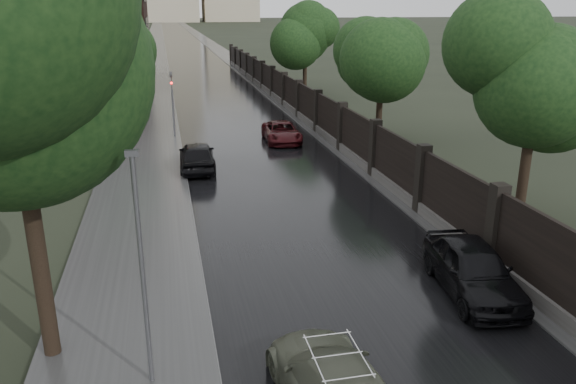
{
  "coord_description": "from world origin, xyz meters",
  "views": [
    {
      "loc": [
        -4.74,
        -8.78,
        7.59
      ],
      "look_at": [
        -0.8,
        9.15,
        1.5
      ],
      "focal_mm": 35.0,
      "sensor_mm": 36.0,
      "label": 1
    }
  ],
  "objects_px": {
    "tree_right_c": "(305,38)",
    "traffic_light": "(172,99)",
    "tree_left_far": "(109,45)",
    "tree_right_a": "(536,89)",
    "car_right_near": "(473,269)",
    "car_right_far": "(282,132)",
    "hatchback_left": "(197,156)",
    "lamp_post": "(142,271)",
    "tree_right_b": "(382,55)",
    "tree_left_near": "(10,71)"
  },
  "relations": [
    {
      "from": "tree_right_a",
      "to": "car_right_far",
      "type": "bearing_deg",
      "value": 110.97
    },
    {
      "from": "tree_left_far",
      "to": "tree_right_a",
      "type": "xyz_separation_m",
      "value": [
        15.5,
        -22.0,
        -0.29
      ]
    },
    {
      "from": "tree_right_a",
      "to": "lamp_post",
      "type": "height_order",
      "value": "tree_right_a"
    },
    {
      "from": "traffic_light",
      "to": "car_right_far",
      "type": "distance_m",
      "value": 6.74
    },
    {
      "from": "tree_right_c",
      "to": "traffic_light",
      "type": "relative_size",
      "value": 1.75
    },
    {
      "from": "car_right_near",
      "to": "traffic_light",
      "type": "bearing_deg",
      "value": 116.4
    },
    {
      "from": "car_right_near",
      "to": "tree_left_near",
      "type": "bearing_deg",
      "value": -169.04
    },
    {
      "from": "traffic_light",
      "to": "tree_right_b",
      "type": "bearing_deg",
      "value": -14.24
    },
    {
      "from": "tree_left_near",
      "to": "traffic_light",
      "type": "relative_size",
      "value": 2.29
    },
    {
      "from": "tree_left_far",
      "to": "tree_right_b",
      "type": "bearing_deg",
      "value": -27.3
    },
    {
      "from": "tree_right_a",
      "to": "tree_right_b",
      "type": "relative_size",
      "value": 1.0
    },
    {
      "from": "tree_right_c",
      "to": "lamp_post",
      "type": "height_order",
      "value": "tree_right_c"
    },
    {
      "from": "traffic_light",
      "to": "tree_right_a",
      "type": "bearing_deg",
      "value": -55.23
    },
    {
      "from": "tree_left_far",
      "to": "tree_right_b",
      "type": "xyz_separation_m",
      "value": [
        15.5,
        -8.0,
        -0.29
      ]
    },
    {
      "from": "car_right_far",
      "to": "car_right_near",
      "type": "bearing_deg",
      "value": -83.5
    },
    {
      "from": "lamp_post",
      "to": "traffic_light",
      "type": "bearing_deg",
      "value": 87.32
    },
    {
      "from": "lamp_post",
      "to": "tree_left_far",
      "type": "bearing_deg",
      "value": 95.21
    },
    {
      "from": "tree_left_near",
      "to": "car_right_far",
      "type": "relative_size",
      "value": 2.17
    },
    {
      "from": "car_right_far",
      "to": "tree_right_c",
      "type": "bearing_deg",
      "value": 74.0
    },
    {
      "from": "tree_right_a",
      "to": "tree_right_c",
      "type": "height_order",
      "value": "same"
    },
    {
      "from": "lamp_post",
      "to": "car_right_near",
      "type": "bearing_deg",
      "value": 14.74
    },
    {
      "from": "tree_left_near",
      "to": "car_right_near",
      "type": "xyz_separation_m",
      "value": [
        10.82,
        0.77,
        -5.68
      ]
    },
    {
      "from": "tree_right_a",
      "to": "car_right_near",
      "type": "height_order",
      "value": "tree_right_a"
    },
    {
      "from": "tree_right_c",
      "to": "traffic_light",
      "type": "height_order",
      "value": "tree_right_c"
    },
    {
      "from": "tree_left_near",
      "to": "tree_left_far",
      "type": "relative_size",
      "value": 1.24
    },
    {
      "from": "tree_right_b",
      "to": "traffic_light",
      "type": "xyz_separation_m",
      "value": [
        -11.8,
        2.99,
        -2.55
      ]
    },
    {
      "from": "traffic_light",
      "to": "car_right_near",
      "type": "xyz_separation_m",
      "value": [
        7.52,
        -21.23,
        -1.66
      ]
    },
    {
      "from": "tree_right_c",
      "to": "car_right_near",
      "type": "relative_size",
      "value": 1.62
    },
    {
      "from": "traffic_light",
      "to": "car_right_near",
      "type": "distance_m",
      "value": 22.58
    },
    {
      "from": "traffic_light",
      "to": "car_right_near",
      "type": "bearing_deg",
      "value": -70.49
    },
    {
      "from": "car_right_near",
      "to": "car_right_far",
      "type": "relative_size",
      "value": 1.02
    },
    {
      "from": "tree_left_near",
      "to": "traffic_light",
      "type": "xyz_separation_m",
      "value": [
        3.3,
        21.99,
        -4.02
      ]
    },
    {
      "from": "tree_left_near",
      "to": "tree_right_a",
      "type": "distance_m",
      "value": 15.97
    },
    {
      "from": "tree_left_far",
      "to": "lamp_post",
      "type": "xyz_separation_m",
      "value": [
        2.6,
        -28.5,
        -2.57
      ]
    },
    {
      "from": "tree_left_far",
      "to": "tree_right_a",
      "type": "bearing_deg",
      "value": -54.83
    },
    {
      "from": "tree_right_b",
      "to": "lamp_post",
      "type": "bearing_deg",
      "value": -122.18
    },
    {
      "from": "hatchback_left",
      "to": "traffic_light",
      "type": "bearing_deg",
      "value": -81.1
    },
    {
      "from": "tree_left_far",
      "to": "car_right_far",
      "type": "xyz_separation_m",
      "value": [
        9.82,
        -7.18,
        -4.66
      ]
    },
    {
      "from": "lamp_post",
      "to": "hatchback_left",
      "type": "xyz_separation_m",
      "value": [
        2.0,
        16.35,
        -1.96
      ]
    },
    {
      "from": "tree_left_near",
      "to": "tree_left_far",
      "type": "xyz_separation_m",
      "value": [
        -0.4,
        27.0,
        -1.18
      ]
    },
    {
      "from": "hatchback_left",
      "to": "tree_right_a",
      "type": "bearing_deg",
      "value": 139.65
    },
    {
      "from": "tree_right_b",
      "to": "lamp_post",
      "type": "xyz_separation_m",
      "value": [
        -12.9,
        -20.5,
        -2.28
      ]
    },
    {
      "from": "tree_left_far",
      "to": "car_right_far",
      "type": "distance_m",
      "value": 13.02
    },
    {
      "from": "tree_right_c",
      "to": "car_right_near",
      "type": "bearing_deg",
      "value": -96.74
    },
    {
      "from": "lamp_post",
      "to": "car_right_near",
      "type": "xyz_separation_m",
      "value": [
        8.62,
        2.27,
        -1.94
      ]
    },
    {
      "from": "traffic_light",
      "to": "car_right_far",
      "type": "xyz_separation_m",
      "value": [
        6.12,
        -2.17,
        -1.81
      ]
    },
    {
      "from": "lamp_post",
      "to": "hatchback_left",
      "type": "relative_size",
      "value": 1.22
    },
    {
      "from": "hatchback_left",
      "to": "car_right_near",
      "type": "height_order",
      "value": "car_right_near"
    },
    {
      "from": "tree_right_b",
      "to": "tree_right_c",
      "type": "relative_size",
      "value": 1.0
    },
    {
      "from": "tree_left_near",
      "to": "lamp_post",
      "type": "relative_size",
      "value": 1.79
    }
  ]
}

